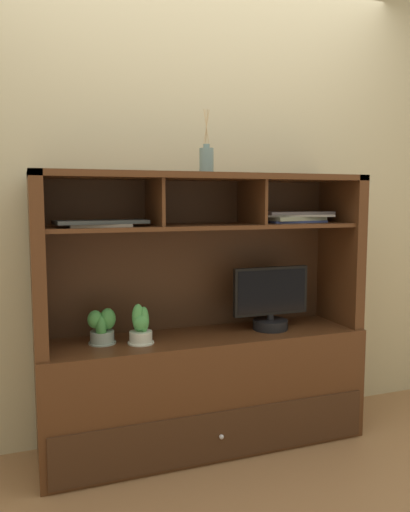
# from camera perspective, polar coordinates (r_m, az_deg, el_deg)

# --- Properties ---
(floor_plane) EXTENTS (6.00, 6.00, 0.02)m
(floor_plane) POSITION_cam_1_polar(r_m,az_deg,el_deg) (2.88, -0.00, -20.61)
(floor_plane) COLOR #936943
(floor_plane) RESTS_ON ground
(back_wall) EXTENTS (6.00, 0.02, 2.80)m
(back_wall) POSITION_cam_1_polar(r_m,az_deg,el_deg) (2.81, -1.75, 8.44)
(back_wall) COLOR #B9AE88
(back_wall) RESTS_ON ground
(media_console) EXTENTS (1.70, 0.47, 1.43)m
(media_console) POSITION_cam_1_polar(r_m,az_deg,el_deg) (2.71, -0.05, -11.91)
(media_console) COLOR #4B2914
(media_console) RESTS_ON ground
(tv_monitor) EXTENTS (0.43, 0.19, 0.34)m
(tv_monitor) POSITION_cam_1_polar(r_m,az_deg,el_deg) (2.76, 7.45, -5.22)
(tv_monitor) COLOR black
(tv_monitor) RESTS_ON media_console
(potted_orchid) EXTENTS (0.13, 0.13, 0.20)m
(potted_orchid) POSITION_cam_1_polar(r_m,az_deg,el_deg) (2.51, -7.33, -7.91)
(potted_orchid) COLOR silver
(potted_orchid) RESTS_ON media_console
(potted_fern) EXTENTS (0.14, 0.13, 0.18)m
(potted_fern) POSITION_cam_1_polar(r_m,az_deg,el_deg) (2.53, -11.60, -7.97)
(potted_fern) COLOR #8C9E95
(potted_fern) RESTS_ON media_console
(magazine_stack_left) EXTENTS (0.42, 0.23, 0.06)m
(magazine_stack_left) POSITION_cam_1_polar(r_m,az_deg,el_deg) (2.83, 10.11, 4.41)
(magazine_stack_left) COLOR #36478B
(magazine_stack_left) RESTS_ON media_console
(magazine_stack_centre) EXTENTS (0.44, 0.21, 0.03)m
(magazine_stack_centre) POSITION_cam_1_polar(r_m,az_deg,el_deg) (2.39, -11.78, 3.67)
(magazine_stack_centre) COLOR gray
(magazine_stack_centre) RESTS_ON media_console
(diffuser_bottle) EXTENTS (0.07, 0.07, 0.31)m
(diffuser_bottle) POSITION_cam_1_polar(r_m,az_deg,el_deg) (2.56, 0.16, 10.81)
(diffuser_bottle) COLOR slate
(diffuser_bottle) RESTS_ON media_console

